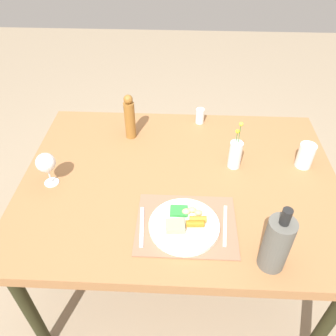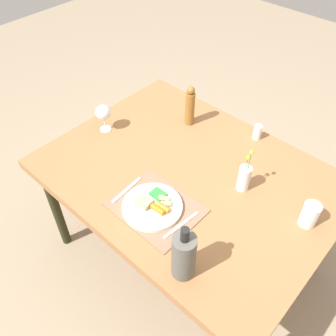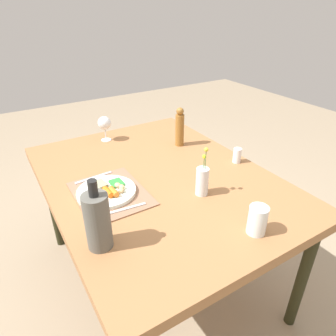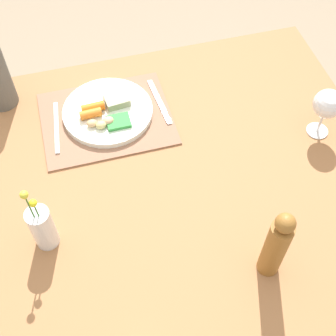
{
  "view_description": "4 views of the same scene",
  "coord_description": "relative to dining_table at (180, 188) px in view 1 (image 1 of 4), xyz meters",
  "views": [
    {
      "loc": [
        -0.0,
        -1.13,
        1.8
      ],
      "look_at": [
        -0.06,
        0.0,
        0.8
      ],
      "focal_mm": 36.41,
      "sensor_mm": 36.0,
      "label": 1
    },
    {
      "loc": [
        0.77,
        -0.99,
        2.04
      ],
      "look_at": [
        -0.08,
        -0.07,
        0.78
      ],
      "focal_mm": 38.52,
      "sensor_mm": 36.0,
      "label": 2
    },
    {
      "loc": [
        1.17,
        -0.65,
        1.54
      ],
      "look_at": [
        0.1,
        0.01,
        0.84
      ],
      "focal_mm": 32.18,
      "sensor_mm": 36.0,
      "label": 3
    },
    {
      "loc": [
        0.1,
        0.7,
        1.82
      ],
      "look_at": [
        -0.09,
        -0.01,
        0.8
      ],
      "focal_mm": 49.84,
      "sensor_mm": 36.0,
      "label": 4
    }
  ],
  "objects": [
    {
      "name": "ground_plane",
      "position": [
        0.0,
        0.0,
        -0.68
      ],
      "size": [
        8.0,
        8.0,
        0.0
      ],
      "primitive_type": "plane",
      "color": "gray"
    },
    {
      "name": "dining_table",
      "position": [
        0.0,
        0.0,
        0.0
      ],
      "size": [
        1.43,
        1.07,
        0.75
      ],
      "color": "#9B683F",
      "rests_on": "ground_plane"
    },
    {
      "name": "placemat",
      "position": [
        0.03,
        -0.27,
        0.06
      ],
      "size": [
        0.39,
        0.31,
        0.01
      ],
      "primitive_type": "cube",
      "color": "#92684F",
      "rests_on": "dining_table"
    },
    {
      "name": "dinner_plate",
      "position": [
        0.02,
        -0.28,
        0.08
      ],
      "size": [
        0.27,
        0.27,
        0.05
      ],
      "color": "white",
      "rests_on": "placemat"
    },
    {
      "name": "fork",
      "position": [
        -0.14,
        -0.29,
        0.07
      ],
      "size": [
        0.03,
        0.2,
        0.0
      ],
      "primitive_type": "cube",
      "rotation": [
        0.0,
        0.0,
        0.08
      ],
      "color": "silver",
      "rests_on": "placemat"
    },
    {
      "name": "knife",
      "position": [
        0.18,
        -0.27,
        0.07
      ],
      "size": [
        0.03,
        0.2,
        0.0
      ],
      "primitive_type": "cube",
      "rotation": [
        0.0,
        0.0,
        -0.1
      ],
      "color": "silver",
      "rests_on": "placemat"
    },
    {
      "name": "pepper_mill",
      "position": [
        -0.26,
        0.31,
        0.18
      ],
      "size": [
        0.05,
        0.05,
        0.24
      ],
      "color": "#926028",
      "rests_on": "dining_table"
    },
    {
      "name": "water_tumbler",
      "position": [
        0.58,
        0.12,
        0.11
      ],
      "size": [
        0.07,
        0.07,
        0.12
      ],
      "color": "silver",
      "rests_on": "dining_table"
    },
    {
      "name": "wine_glass",
      "position": [
        -0.57,
        -0.06,
        0.18
      ],
      "size": [
        0.08,
        0.08,
        0.16
      ],
      "color": "white",
      "rests_on": "dining_table"
    },
    {
      "name": "cooler_bottle",
      "position": [
        0.33,
        -0.43,
        0.18
      ],
      "size": [
        0.09,
        0.09,
        0.28
      ],
      "color": "#5B5952",
      "rests_on": "dining_table"
    },
    {
      "name": "salt_shaker",
      "position": [
        0.1,
        0.45,
        0.1
      ],
      "size": [
        0.05,
        0.05,
        0.08
      ],
      "primitive_type": "cylinder",
      "color": "white",
      "rests_on": "dining_table"
    },
    {
      "name": "flower_vase",
      "position": [
        0.25,
        0.1,
        0.13
      ],
      "size": [
        0.06,
        0.06,
        0.24
      ],
      "color": "silver",
      "rests_on": "dining_table"
    }
  ]
}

